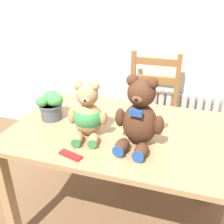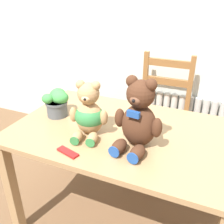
{
  "view_description": "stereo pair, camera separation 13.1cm",
  "coord_description": "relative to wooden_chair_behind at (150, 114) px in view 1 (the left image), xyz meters",
  "views": [
    {
      "loc": [
        0.32,
        -0.82,
        1.47
      ],
      "look_at": [
        -0.02,
        0.3,
        0.88
      ],
      "focal_mm": 40.0,
      "sensor_mm": 36.0,
      "label": 1
    },
    {
      "loc": [
        0.44,
        -0.77,
        1.47
      ],
      "look_at": [
        -0.02,
        0.3,
        0.88
      ],
      "focal_mm": 40.0,
      "sensor_mm": 36.0,
      "label": 2
    }
  ],
  "objects": [
    {
      "name": "potted_plant",
      "position": [
        -0.52,
        -0.74,
        0.35
      ],
      "size": [
        0.15,
        0.17,
        0.17
      ],
      "color": "#4C5156",
      "rests_on": "dining_table"
    },
    {
      "name": "radiator",
      "position": [
        0.24,
        0.24,
        -0.21
      ],
      "size": [
        0.84,
        0.1,
        0.59
      ],
      "color": "beige",
      "rests_on": "ground_plane"
    },
    {
      "name": "teddy_bear_right",
      "position": [
        0.06,
        -0.87,
        0.41
      ],
      "size": [
        0.26,
        0.27,
        0.37
      ],
      "rotation": [
        0.0,
        0.0,
        3.02
      ],
      "color": "#472819",
      "rests_on": "dining_table"
    },
    {
      "name": "wooden_chair_behind",
      "position": [
        0.0,
        0.0,
        0.0
      ],
      "size": [
        0.43,
        0.4,
        0.99
      ],
      "rotation": [
        0.0,
        0.0,
        3.14
      ],
      "color": "brown",
      "rests_on": "ground_plane"
    },
    {
      "name": "teddy_bear_left",
      "position": [
        -0.23,
        -0.87,
        0.38
      ],
      "size": [
        0.22,
        0.25,
        0.31
      ],
      "rotation": [
        0.0,
        0.0,
        3.34
      ],
      "color": "tan",
      "rests_on": "dining_table"
    },
    {
      "name": "dining_table",
      "position": [
        -0.07,
        -0.75,
        0.15
      ],
      "size": [
        1.29,
        0.82,
        0.72
      ],
      "color": "#9E7A51",
      "rests_on": "ground_plane"
    },
    {
      "name": "wall_back",
      "position": [
        -0.07,
        0.31,
        0.83
      ],
      "size": [
        8.0,
        0.04,
        2.6
      ],
      "primitive_type": "cube",
      "color": "silver",
      "rests_on": "ground_plane"
    },
    {
      "name": "chocolate_bar",
      "position": [
        -0.24,
        -1.08,
        0.26
      ],
      "size": [
        0.13,
        0.07,
        0.01
      ],
      "primitive_type": "cube",
      "rotation": [
        0.0,
        0.0,
        -0.27
      ],
      "color": "red",
      "rests_on": "dining_table"
    }
  ]
}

